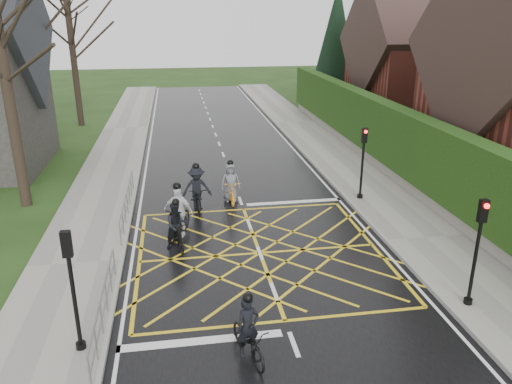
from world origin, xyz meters
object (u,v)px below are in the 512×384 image
object	(u,v)px
cyclist_back	(177,230)
cyclist_front	(178,217)
cyclist_rear	(249,337)
cyclist_mid	(197,193)
cyclist_lead	(231,187)

from	to	relation	value
cyclist_back	cyclist_front	bearing A→B (deg)	74.34
cyclist_back	cyclist_front	distance (m)	0.96
cyclist_rear	cyclist_mid	bearing A→B (deg)	78.22
cyclist_mid	cyclist_lead	distance (m)	1.68
cyclist_back	cyclist_lead	size ratio (longest dim) A/B	0.97
cyclist_mid	cyclist_lead	xyz separation A→B (m)	(1.48, 0.80, -0.10)
cyclist_mid	cyclist_rear	bearing A→B (deg)	-88.36
cyclist_mid	cyclist_back	bearing A→B (deg)	-106.83
cyclist_front	cyclist_lead	distance (m)	3.93
cyclist_mid	cyclist_front	distance (m)	2.54
cyclist_back	cyclist_front	xyz separation A→B (m)	(0.06, 0.95, 0.08)
cyclist_rear	cyclist_mid	distance (m)	9.53
cyclist_front	cyclist_rear	bearing A→B (deg)	-54.93
cyclist_mid	cyclist_front	xyz separation A→B (m)	(-0.79, -2.42, 0.02)
cyclist_rear	cyclist_front	distance (m)	7.25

